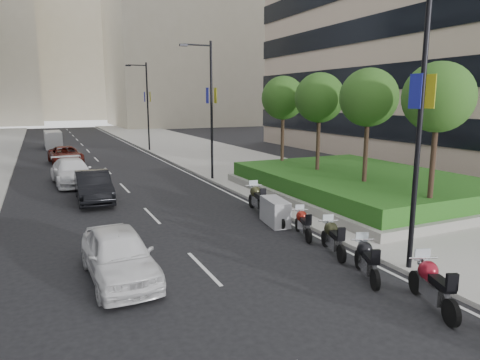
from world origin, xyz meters
TOP-DOWN VIEW (x-y plane):
  - ground at (0.00, 0.00)m, footprint 160.00×160.00m
  - sidewalk_right at (9.00, 30.00)m, footprint 10.00×100.00m
  - lane_edge at (3.70, 30.00)m, footprint 0.12×100.00m
  - lane_centre at (-1.50, 30.00)m, footprint 0.12×100.00m
  - building_cream_right at (22.00, 80.00)m, footprint 28.00×24.00m
  - building_cream_centre at (2.00, 120.00)m, footprint 30.00×24.00m
  - planter at (10.00, 10.00)m, footprint 10.00×14.00m
  - hedge at (10.00, 10.00)m, footprint 9.40×13.40m
  - tree_0 at (8.50, 4.00)m, footprint 2.80×2.80m
  - tree_1 at (8.50, 8.00)m, footprint 2.80×2.80m
  - tree_2 at (8.50, 12.00)m, footprint 2.80×2.80m
  - tree_3 at (8.50, 16.00)m, footprint 2.80×2.80m
  - lamp_post_0 at (4.14, 1.00)m, footprint 2.34×0.45m
  - lamp_post_1 at (4.14, 18.00)m, footprint 2.34×0.45m
  - lamp_post_2 at (4.14, 36.00)m, footprint 2.34×0.45m
  - motorcycle_1 at (2.96, -1.03)m, footprint 1.07×2.30m
  - motorcycle_2 at (2.72, 1.18)m, footprint 1.06×2.05m
  - motorcycle_3 at (3.08, 3.31)m, footprint 0.89×2.14m
  - motorcycle_4 at (3.19, 5.37)m, footprint 0.82×1.97m
  - motorcycle_5 at (3.02, 7.30)m, footprint 1.02×1.96m
  - motorcycle_6 at (3.28, 9.50)m, footprint 0.82×2.46m
  - car_a at (-4.09, 4.30)m, footprint 1.98×4.63m
  - car_b at (-3.60, 15.13)m, footprint 1.81×4.90m
  - car_c at (-4.29, 20.67)m, footprint 2.61×5.65m
  - car_d at (-4.13, 30.38)m, footprint 2.79×5.37m
  - delivery_van at (-4.67, 43.41)m, footprint 1.77×4.46m

SIDE VIEW (x-z plane):
  - ground at x=0.00m, z-range 0.00..0.00m
  - lane_edge at x=3.70m, z-range 0.00..0.01m
  - lane_centre at x=-1.50m, z-range 0.00..0.01m
  - sidewalk_right at x=9.00m, z-range 0.00..0.15m
  - planter at x=10.00m, z-range 0.15..0.55m
  - motorcycle_4 at x=3.19m, z-range 0.03..1.04m
  - motorcycle_5 at x=3.02m, z-range 0.00..1.13m
  - motorcycle_2 at x=2.72m, z-range 0.04..1.12m
  - motorcycle_3 at x=3.08m, z-range 0.04..1.13m
  - motorcycle_1 at x=2.96m, z-range 0.04..1.24m
  - motorcycle_6 at x=3.28m, z-range 0.04..1.27m
  - car_d at x=-4.13m, z-range 0.00..1.45m
  - car_a at x=-4.09m, z-range 0.00..1.56m
  - car_c at x=-4.29m, z-range 0.00..1.60m
  - car_b at x=-3.60m, z-range 0.00..1.60m
  - delivery_van at x=-4.67m, z-range -0.06..1.80m
  - hedge at x=10.00m, z-range 0.55..1.35m
  - lamp_post_0 at x=4.14m, z-range 0.57..9.57m
  - lamp_post_1 at x=4.14m, z-range 0.57..9.57m
  - lamp_post_2 at x=4.14m, z-range 0.57..9.57m
  - tree_0 at x=8.50m, z-range 2.27..8.57m
  - tree_1 at x=8.50m, z-range 2.27..8.57m
  - tree_2 at x=8.50m, z-range 2.27..8.57m
  - tree_3 at x=8.50m, z-range 2.27..8.57m
  - building_cream_right at x=22.00m, z-range 0.00..36.00m
  - building_cream_centre at x=2.00m, z-range 0.00..38.00m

